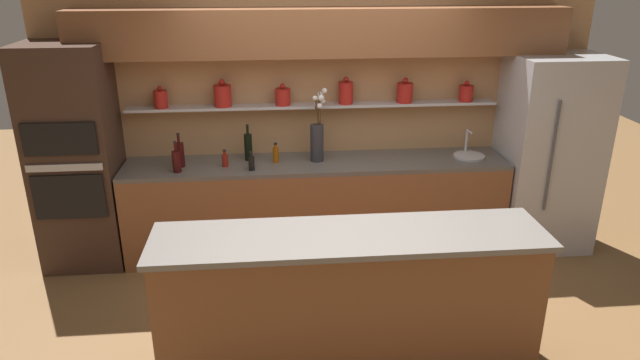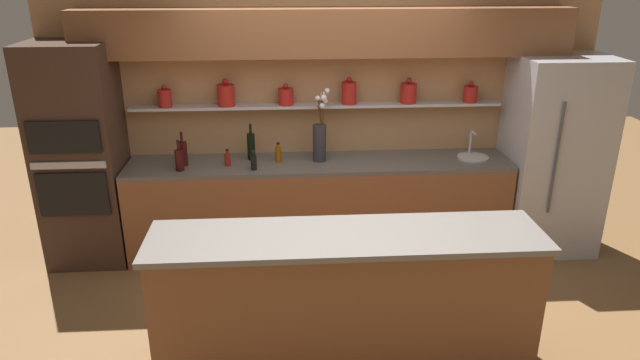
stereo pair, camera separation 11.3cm
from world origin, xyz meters
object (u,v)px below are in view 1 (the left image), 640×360
Objects in this scene: bottle_wine_1 at (177,161)px; bottle_sauce_2 at (276,154)px; refrigerator at (548,154)px; bottle_wine_4 at (248,147)px; bottle_sauce_3 at (225,160)px; bottle_wine_0 at (180,154)px; oven_tower at (76,159)px; flower_vase at (317,137)px; sink_fixture at (469,154)px; bottle_sauce_5 at (252,162)px.

bottle_wine_1 reaches higher than bottle_sauce_2.
refrigerator reaches higher than bottle_wine_4.
bottle_wine_1 is 0.43m from bottle_sauce_3.
bottle_wine_0 is at bearing 179.59° from refrigerator.
bottle_sauce_2 is at bearing 0.82° from oven_tower.
bottle_sauce_2 is 0.28m from bottle_wine_4.
bottle_wine_1 is (-1.27, -0.19, -0.13)m from flower_vase.
bottle_wine_4 reaches higher than sink_fixture.
flower_vase is 3.67× the size of bottle_sauce_2.
oven_tower is 1.58m from bottle_sauce_5.
bottle_wine_4 is at bearing 4.28° from oven_tower.
oven_tower is at bearing 179.53° from refrigerator.
refrigerator is 6.59× the size of bottle_wine_1.
bottle_sauce_3 is at bearing -2.16° from oven_tower.
bottle_wine_4 reaches higher than bottle_sauce_5.
bottle_wine_0 is (0.92, -0.01, 0.01)m from oven_tower.
bottle_wine_1 is (-0.01, -0.14, -0.01)m from bottle_wine_0.
refrigerator is 3.51m from bottle_wine_1.
bottle_wine_1 is 0.90m from bottle_sauce_2.
bottle_wine_0 is 1.11× the size of bottle_wine_1.
refrigerator is 5.94× the size of bottle_wine_0.
bottle_wine_0 is at bearing 165.92° from bottle_sauce_5.
bottle_sauce_2 is 1.04× the size of bottle_sauce_5.
bottle_wine_1 reaches higher than bottle_sauce_3.
flower_vase is 4.33× the size of bottle_sauce_3.
oven_tower is 10.85× the size of bottle_sauce_2.
bottle_sauce_5 is at bearing -174.86° from sink_fixture.
bottle_wine_4 is at bearing 23.07° from bottle_wine_1.
bottle_wine_0 is 0.67m from bottle_sauce_5.
bottle_sauce_2 is 0.54× the size of bottle_wine_4.
bottle_wine_4 reaches higher than bottle_wine_1.
oven_tower is 1.79m from bottle_sauce_2.
bottle_wine_4 is at bearing 177.21° from sink_fixture.
bottle_wine_0 is 0.87m from bottle_sauce_2.
bottle_wine_4 reaches higher than bottle_wine_0.
bottle_sauce_5 is (0.03, -0.29, -0.06)m from bottle_wine_4.
oven_tower is at bearing 173.66° from bottle_sauce_5.
refrigerator reaches higher than flower_vase.
bottle_wine_4 is at bearing 173.13° from flower_vase.
bottle_sauce_5 is (-0.61, -0.21, -0.16)m from flower_vase.
oven_tower is 0.92m from bottle_wine_1.
oven_tower is 6.45× the size of bottle_wine_0.
bottle_wine_0 is at bearing 85.79° from bottle_wine_1.
bottle_wine_0 is at bearing -177.81° from flower_vase.
bottle_wine_0 reaches higher than sink_fixture.
bottle_sauce_2 is 0.30m from bottle_sauce_5.
sink_fixture is 1.03× the size of bottle_wine_1.
bottle_sauce_3 is 0.27m from bottle_sauce_5.
bottle_sauce_3 is (0.42, 0.10, -0.04)m from bottle_wine_1.
bottle_wine_1 is 1.79× the size of bottle_sauce_3.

